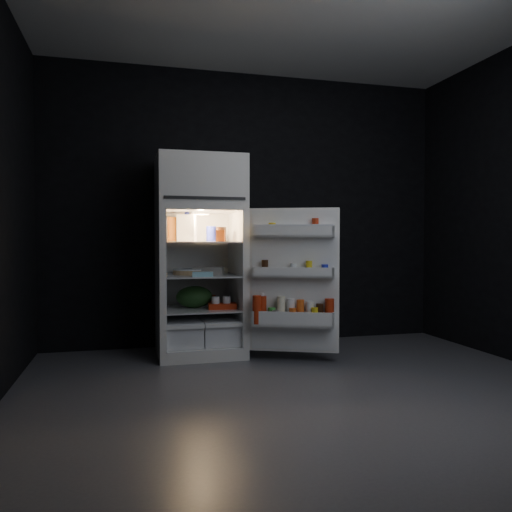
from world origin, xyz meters
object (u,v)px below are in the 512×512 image
object	(u,v)px
refrigerator	(199,249)
yogurt_tray	(222,306)
fridge_door	(294,283)
milk_jug	(187,228)
egg_carton	(208,271)

from	to	relation	value
refrigerator	yogurt_tray	world-z (taller)	refrigerator
fridge_door	yogurt_tray	world-z (taller)	fridge_door
milk_jug	refrigerator	bearing A→B (deg)	8.25
milk_jug	egg_carton	distance (m)	0.43
fridge_door	egg_carton	size ratio (longest dim) A/B	4.60
egg_carton	yogurt_tray	distance (m)	0.34
milk_jug	yogurt_tray	distance (m)	0.77
yogurt_tray	refrigerator	bearing A→B (deg)	144.91
refrigerator	fridge_door	xyz separation A→B (m)	(0.72, -0.53, -0.28)
milk_jug	egg_carton	xyz separation A→B (m)	(0.18, -0.08, -0.38)
refrigerator	egg_carton	world-z (taller)	refrigerator
fridge_door	milk_jug	size ratio (longest dim) A/B	5.08
egg_carton	refrigerator	bearing A→B (deg)	156.74
fridge_door	milk_jug	world-z (taller)	fridge_door
refrigerator	egg_carton	size ratio (longest dim) A/B	6.71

